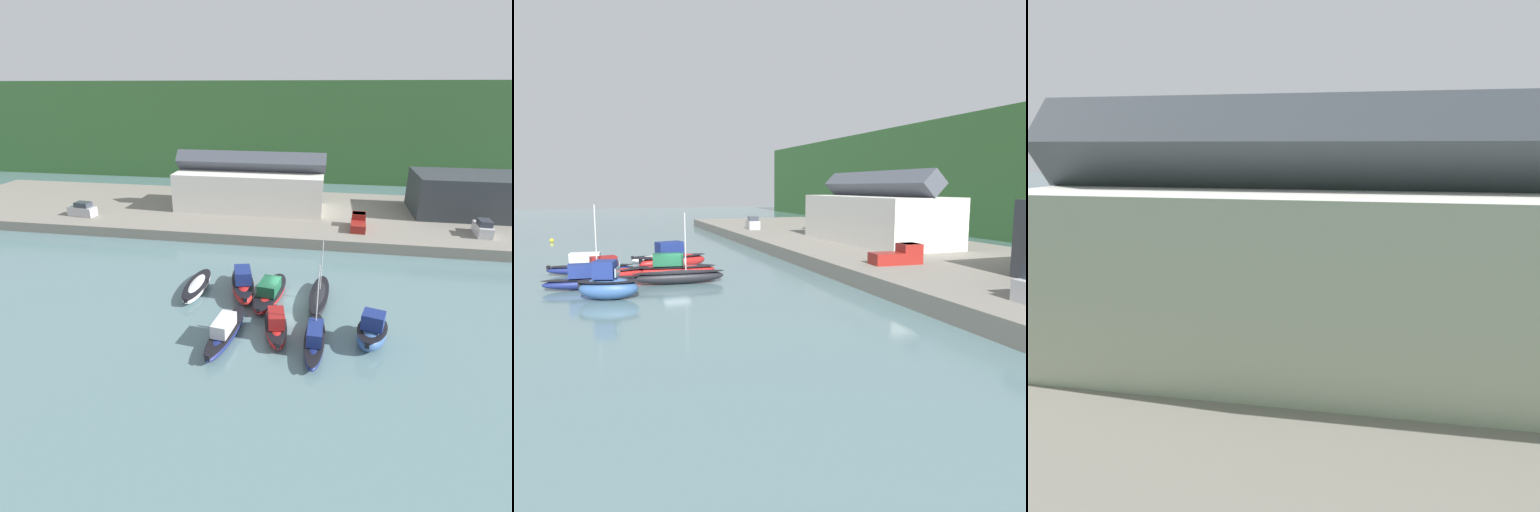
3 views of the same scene
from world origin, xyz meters
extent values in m
plane|color=slate|center=(0.00, 0.00, 0.00)|extent=(320.00, 320.00, 0.00)
cube|color=gray|center=(0.00, 26.67, 0.74)|extent=(123.85, 26.08, 1.48)
cube|color=silver|center=(-8.44, 27.10, 4.46)|extent=(23.33, 9.58, 5.95)
cube|color=#474C56|center=(-8.44, 27.10, 9.04)|extent=(23.80, 3.21, 3.21)
ellipsoid|color=silver|center=(-9.20, 0.09, 0.48)|extent=(2.07, 7.39, 0.96)
ellipsoid|color=black|center=(-9.20, 0.09, 0.82)|extent=(2.15, 7.54, 0.12)
cube|color=black|center=(-9.22, -3.42, 0.67)|extent=(0.36, 0.28, 0.56)
ellipsoid|color=red|center=(-4.33, 0.33, 0.83)|extent=(4.02, 7.68, 1.66)
ellipsoid|color=black|center=(-4.33, 0.33, 1.41)|extent=(4.14, 7.84, 0.12)
cube|color=navy|center=(-4.23, -0.03, 2.31)|extent=(2.23, 2.91, 1.31)
cube|color=#8CA5B2|center=(-4.61, 1.36, 2.12)|extent=(1.42, 0.48, 0.66)
cube|color=black|center=(-3.39, -3.05, 1.16)|extent=(0.42, 0.37, 0.56)
ellipsoid|color=red|center=(-1.36, -0.16, 0.47)|extent=(3.52, 8.58, 0.95)
ellipsoid|color=black|center=(-1.36, -0.16, 0.81)|extent=(3.64, 8.76, 0.12)
cube|color=#195638|center=(-1.41, -0.58, 1.52)|extent=(2.18, 3.13, 1.14)
cube|color=#8CA5B2|center=(-1.19, 1.02, 1.35)|extent=(1.62, 0.32, 0.57)
cube|color=black|center=(-1.90, -4.08, 0.66)|extent=(0.40, 0.33, 0.56)
ellipsoid|color=black|center=(3.56, -0.31, 0.61)|extent=(2.36, 8.14, 1.22)
ellipsoid|color=black|center=(3.56, -0.31, 1.03)|extent=(2.44, 8.30, 0.12)
cylinder|color=silver|center=(3.61, 0.29, 3.79)|extent=(0.10, 0.10, 5.14)
ellipsoid|color=navy|center=(-4.13, -7.89, 0.51)|extent=(2.78, 8.30, 1.03)
ellipsoid|color=black|center=(-4.13, -7.89, 0.87)|extent=(2.87, 8.47, 0.12)
cube|color=silver|center=(-4.18, -8.29, 1.61)|extent=(1.67, 3.00, 1.16)
cube|color=#8CA5B2|center=(-3.98, -6.73, 1.43)|extent=(1.18, 0.25, 0.58)
cube|color=black|center=(-4.62, -11.73, 0.72)|extent=(0.39, 0.32, 0.56)
ellipsoid|color=red|center=(-0.04, -6.33, 0.56)|extent=(2.96, 6.68, 1.12)
ellipsoid|color=black|center=(-0.04, -6.33, 0.95)|extent=(3.06, 6.82, 0.12)
cube|color=maroon|center=(0.02, -6.65, 1.71)|extent=(1.76, 2.47, 1.18)
cube|color=#8CA5B2|center=(-0.21, -5.39, 1.53)|extent=(1.24, 0.32, 0.59)
cube|color=black|center=(0.51, -9.35, 0.78)|extent=(0.40, 0.34, 0.56)
ellipsoid|color=navy|center=(3.38, -7.82, 0.52)|extent=(1.83, 7.73, 1.03)
ellipsoid|color=black|center=(3.38, -7.82, 0.88)|extent=(1.90, 7.89, 0.12)
cube|color=navy|center=(3.37, -8.21, 1.61)|extent=(1.29, 2.72, 1.16)
cube|color=#8CA5B2|center=(3.41, -6.71, 1.44)|extent=(1.10, 0.13, 0.58)
cylinder|color=silver|center=(3.40, -7.25, 4.10)|extent=(0.10, 0.10, 6.14)
ellipsoid|color=#33568E|center=(8.05, -6.48, 0.85)|extent=(3.41, 4.94, 1.70)
ellipsoid|color=black|center=(8.05, -6.48, 1.44)|extent=(3.52, 5.05, 0.12)
cube|color=navy|center=(8.00, -6.70, 2.36)|extent=(2.09, 1.97, 1.32)
cube|color=#8CA5B2|center=(8.24, -5.79, 2.16)|extent=(1.54, 0.50, 0.66)
cube|color=black|center=(7.50, -8.54, 1.19)|extent=(0.42, 0.36, 0.56)
cube|color=#B7B7BC|center=(-33.28, 18.30, 2.18)|extent=(4.40, 2.33, 1.40)
cube|color=#333842|center=(-32.97, 18.26, 3.26)|extent=(2.49, 1.82, 0.76)
cube|color=maroon|center=(8.38, 18.44, 2.03)|extent=(2.23, 3.64, 1.10)
cube|color=maroon|center=(8.51, 20.47, 2.43)|extent=(2.02, 2.01, 1.90)
cube|color=#2D333D|center=(8.51, 20.47, 3.13)|extent=(1.91, 1.74, 0.50)
sphere|color=yellow|center=(-36.67, -13.64, 0.30)|extent=(0.60, 0.60, 0.60)
camera|label=1|loc=(3.27, -35.81, 19.93)|focal=28.00mm
camera|label=2|loc=(47.85, -7.36, 8.67)|focal=35.00mm
camera|label=3|loc=(-11.75, 50.67, 8.89)|focal=50.00mm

